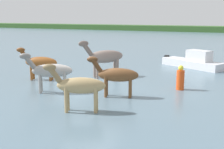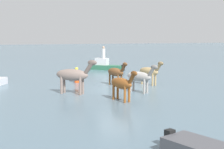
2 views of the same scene
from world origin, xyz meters
name	(u,v)px [view 1 (image 1 of 2)]	position (x,y,z in m)	size (l,w,h in m)	color
ground_plane	(88,91)	(0.00, 0.00, 0.00)	(187.01, 187.01, 0.00)	slate
distant_shoreline	(221,32)	(0.00, 55.35, 0.00)	(168.31, 6.00, 2.40)	#345B28
horse_lead	(116,75)	(1.60, -0.34, 0.93)	(2.16, 1.04, 1.69)	brown
horse_gray_outer	(50,71)	(-1.32, -0.98, 0.98)	(2.13, 1.48, 1.77)	#9E9993
horse_mid_herd	(105,57)	(-0.71, 3.00, 1.14)	(1.91, 2.38, 2.07)	gray
horse_chestnut_trailing	(79,86)	(1.26, -2.67, 0.94)	(2.15, 1.21, 1.71)	tan
horse_pinto_flank	(40,62)	(-3.43, 0.83, 0.95)	(2.19, 1.03, 1.72)	brown
boat_motor_center	(193,63)	(3.11, 8.34, 0.31)	(4.34, 2.92, 1.33)	silver
buoy_channel_marker	(180,79)	(3.73, 2.05, 0.51)	(0.36, 0.36, 1.14)	#E54C19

